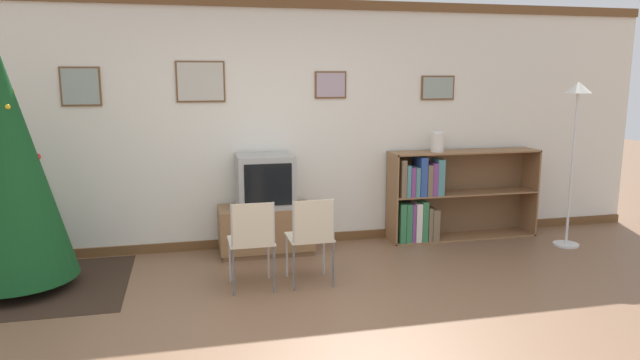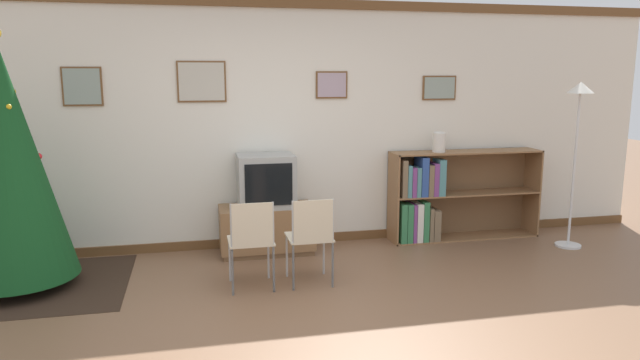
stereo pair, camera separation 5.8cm
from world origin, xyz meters
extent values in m
plane|color=brown|center=(0.00, 0.00, 0.00)|extent=(24.00, 24.00, 0.00)
cube|color=silver|center=(0.00, 2.35, 1.35)|extent=(9.11, 0.08, 2.70)
cube|color=brown|center=(0.00, 2.29, 2.65)|extent=(9.11, 0.03, 0.10)
cube|color=brown|center=(0.00, 2.29, 0.05)|extent=(9.11, 0.03, 0.10)
cube|color=brown|center=(-1.93, 2.30, 1.78)|extent=(0.39, 0.02, 0.39)
cube|color=gray|center=(-1.93, 2.29, 1.78)|extent=(0.35, 0.01, 0.36)
cube|color=brown|center=(-0.75, 2.30, 1.83)|extent=(0.51, 0.02, 0.43)
cube|color=#BCB7A8|center=(-0.75, 2.29, 1.83)|extent=(0.47, 0.01, 0.39)
cube|color=brown|center=(0.66, 2.30, 1.79)|extent=(0.36, 0.02, 0.30)
cube|color=#A893A3|center=(0.66, 2.29, 1.79)|extent=(0.32, 0.01, 0.26)
cube|color=brown|center=(1.94, 2.30, 1.75)|extent=(0.41, 0.02, 0.28)
cube|color=gray|center=(1.94, 2.29, 1.75)|extent=(0.37, 0.01, 0.24)
cube|color=#332319|center=(-2.45, 1.48, 0.00)|extent=(1.89, 1.52, 0.01)
cylinder|color=maroon|center=(-2.45, 1.48, 0.06)|extent=(0.36, 0.36, 0.10)
cone|color=#14471E|center=(-2.45, 1.48, 1.15)|extent=(1.05, 1.05, 2.09)
sphere|color=gold|center=(-2.36, 1.37, 1.64)|extent=(0.05, 0.05, 0.05)
sphere|color=red|center=(-2.45, 1.60, 1.72)|extent=(0.04, 0.04, 0.04)
sphere|color=gold|center=(-2.38, 1.56, 1.75)|extent=(0.06, 0.06, 0.06)
sphere|color=red|center=(-2.22, 1.60, 1.18)|extent=(0.06, 0.06, 0.06)
cube|color=brown|center=(-0.12, 2.04, 0.03)|extent=(0.96, 0.47, 0.05)
cube|color=olive|center=(-0.12, 2.04, 0.28)|extent=(1.00, 0.49, 0.46)
cube|color=#9E9E99|center=(-0.12, 2.04, 0.79)|extent=(0.60, 0.47, 0.56)
cube|color=black|center=(-0.12, 1.80, 0.79)|extent=(0.49, 0.01, 0.44)
cube|color=beige|center=(-0.39, 1.05, 0.43)|extent=(0.40, 0.40, 0.02)
cube|color=beige|center=(-0.39, 0.86, 0.63)|extent=(0.35, 0.01, 0.38)
cylinder|color=#B2B2B2|center=(-0.57, 1.23, 0.21)|extent=(0.02, 0.02, 0.42)
cylinder|color=#B2B2B2|center=(-0.21, 1.23, 0.21)|extent=(0.02, 0.02, 0.42)
cylinder|color=#B2B2B2|center=(-0.57, 0.87, 0.21)|extent=(0.02, 0.02, 0.42)
cylinder|color=#B2B2B2|center=(-0.21, 0.87, 0.21)|extent=(0.02, 0.02, 0.42)
cylinder|color=#B2B2B2|center=(-0.57, 0.87, 0.41)|extent=(0.02, 0.02, 0.82)
cylinder|color=#B2B2B2|center=(-0.21, 0.87, 0.41)|extent=(0.02, 0.02, 0.82)
cube|color=beige|center=(0.14, 1.05, 0.43)|extent=(0.40, 0.40, 0.02)
cube|color=beige|center=(0.14, 0.86, 0.63)|extent=(0.35, 0.01, 0.38)
cylinder|color=#B2B2B2|center=(-0.04, 1.23, 0.21)|extent=(0.02, 0.02, 0.42)
cylinder|color=#B2B2B2|center=(0.32, 1.23, 0.21)|extent=(0.02, 0.02, 0.42)
cylinder|color=#B2B2B2|center=(-0.04, 0.87, 0.21)|extent=(0.02, 0.02, 0.42)
cylinder|color=#B2B2B2|center=(0.32, 0.87, 0.21)|extent=(0.02, 0.02, 0.42)
cylinder|color=#B2B2B2|center=(-0.04, 0.87, 0.41)|extent=(0.02, 0.02, 0.82)
cylinder|color=#B2B2B2|center=(0.32, 0.87, 0.41)|extent=(0.02, 0.02, 0.82)
cube|color=olive|center=(1.34, 2.11, 0.52)|extent=(0.02, 0.36, 1.03)
cube|color=olive|center=(3.10, 2.11, 0.52)|extent=(0.02, 0.36, 1.03)
cube|color=olive|center=(2.22, 2.11, 1.02)|extent=(1.78, 0.36, 0.02)
cube|color=olive|center=(2.22, 2.11, 0.01)|extent=(1.78, 0.36, 0.02)
cube|color=olive|center=(2.22, 2.11, 0.54)|extent=(1.74, 0.36, 0.02)
cube|color=brown|center=(2.22, 2.28, 0.52)|extent=(1.78, 0.01, 1.03)
cube|color=#337547|center=(1.42, 2.04, 0.24)|extent=(0.07, 0.22, 0.45)
cube|color=#337547|center=(1.49, 2.03, 0.24)|extent=(0.07, 0.20, 0.45)
cube|color=#7A3D7F|center=(1.55, 2.09, 0.24)|extent=(0.04, 0.30, 0.44)
cube|color=silver|center=(1.61, 2.05, 0.24)|extent=(0.07, 0.24, 0.44)
cube|color=#337547|center=(1.69, 2.05, 0.25)|extent=(0.07, 0.23, 0.46)
cube|color=#756047|center=(1.75, 2.04, 0.21)|extent=(0.05, 0.21, 0.38)
cube|color=#756047|center=(1.82, 2.07, 0.20)|extent=(0.08, 0.27, 0.36)
cube|color=#756047|center=(1.41, 2.06, 0.76)|extent=(0.06, 0.26, 0.42)
cube|color=teal|center=(1.47, 2.03, 0.73)|extent=(0.05, 0.20, 0.36)
cube|color=#7A3D7F|center=(1.53, 2.06, 0.71)|extent=(0.05, 0.25, 0.34)
cube|color=teal|center=(1.58, 2.04, 0.71)|extent=(0.05, 0.21, 0.33)
cube|color=#2D4C93|center=(1.65, 2.07, 0.77)|extent=(0.08, 0.27, 0.45)
cube|color=#756047|center=(1.73, 2.08, 0.72)|extent=(0.06, 0.30, 0.36)
cube|color=#7A3D7F|center=(1.79, 2.05, 0.73)|extent=(0.06, 0.23, 0.37)
cube|color=teal|center=(1.86, 2.05, 0.75)|extent=(0.08, 0.22, 0.41)
cylinder|color=silver|center=(1.87, 2.10, 1.14)|extent=(0.15, 0.15, 0.22)
torus|color=silver|center=(1.87, 2.10, 1.25)|extent=(0.13, 0.13, 0.03)
cylinder|color=silver|center=(3.21, 1.52, 0.01)|extent=(0.28, 0.28, 0.03)
cylinder|color=silver|center=(3.21, 1.52, 0.87)|extent=(0.03, 0.03, 1.68)
cone|color=white|center=(3.21, 1.52, 1.77)|extent=(0.28, 0.28, 0.12)
camera|label=1|loc=(-0.91, -3.89, 1.90)|focal=32.00mm
camera|label=2|loc=(-0.86, -3.90, 1.90)|focal=32.00mm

